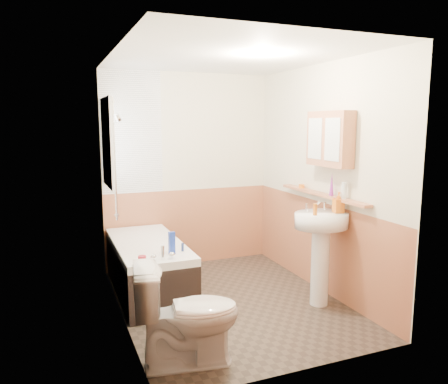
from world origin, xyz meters
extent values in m
plane|color=#2D2620|center=(0.00, 0.00, 0.00)|extent=(2.80, 2.80, 0.00)
plane|color=white|center=(0.00, 0.00, 2.50)|extent=(2.80, 2.80, 0.00)
cube|color=beige|center=(0.00, 1.41, 1.25)|extent=(2.20, 0.02, 2.50)
cube|color=beige|center=(0.00, -1.41, 1.25)|extent=(2.20, 0.02, 2.50)
cube|color=beige|center=(-1.11, 0.00, 1.25)|extent=(0.02, 2.80, 2.50)
cube|color=beige|center=(1.11, 0.00, 1.25)|extent=(0.02, 2.80, 2.50)
cube|color=#B46E49|center=(1.09, 0.00, 0.50)|extent=(0.01, 2.80, 1.00)
cube|color=#B46E49|center=(0.00, -1.39, 0.50)|extent=(2.20, 0.01, 1.00)
cube|color=#B46E49|center=(0.00, 1.39, 0.50)|extent=(2.20, 0.01, 1.00)
cube|color=white|center=(-1.09, 0.00, 1.25)|extent=(0.01, 2.80, 2.50)
cube|color=white|center=(-0.73, 1.39, 1.75)|extent=(0.75, 0.01, 1.50)
cube|color=white|center=(-1.07, 0.95, 1.65)|extent=(0.03, 0.79, 0.99)
cube|color=white|center=(-1.05, 0.95, 1.65)|extent=(0.01, 0.70, 0.90)
cube|color=white|center=(-1.05, 0.95, 1.65)|extent=(0.01, 0.04, 0.90)
cube|color=black|center=(-0.73, 0.58, 0.25)|extent=(0.70, 1.57, 0.50)
cube|color=white|center=(-0.73, 0.58, 0.54)|extent=(0.70, 1.57, 0.08)
cube|color=white|center=(-0.73, 0.58, 0.53)|extent=(0.56, 1.43, 0.04)
cylinder|color=silver|center=(-0.73, -0.10, 0.65)|extent=(0.04, 0.04, 0.14)
sphere|color=silver|center=(-0.82, -0.10, 0.62)|extent=(0.06, 0.06, 0.06)
sphere|color=silver|center=(-0.64, -0.10, 0.62)|extent=(0.06, 0.06, 0.06)
cylinder|color=silver|center=(-1.05, 0.58, 1.49)|extent=(0.02, 0.02, 1.28)
cylinder|color=silver|center=(-1.05, 0.58, 0.90)|extent=(0.05, 0.05, 0.02)
cylinder|color=silver|center=(-1.05, 0.58, 2.08)|extent=(0.05, 0.05, 0.02)
cylinder|color=silver|center=(-1.00, 0.58, 1.92)|extent=(0.07, 0.09, 0.09)
imported|color=white|center=(-0.76, -0.98, 0.40)|extent=(0.88, 0.58, 0.80)
cylinder|color=white|center=(0.84, -0.40, 0.39)|extent=(0.19, 0.19, 0.78)
ellipsoid|color=white|center=(0.84, -0.40, 0.89)|extent=(0.57, 0.46, 0.15)
cylinder|color=silver|center=(0.73, -0.30, 1.01)|extent=(0.03, 0.03, 0.08)
cylinder|color=silver|center=(0.95, -0.30, 1.01)|extent=(0.03, 0.03, 0.08)
cylinder|color=silver|center=(0.84, -0.32, 1.05)|extent=(0.02, 0.11, 0.09)
cube|color=#B46E49|center=(1.04, -0.10, 1.10)|extent=(0.10, 1.51, 0.03)
cube|color=#B46E49|center=(1.02, -0.25, 1.70)|extent=(0.15, 0.63, 0.57)
cube|color=silver|center=(0.94, -0.40, 1.70)|extent=(0.01, 0.24, 0.43)
cube|color=silver|center=(0.94, -0.09, 1.70)|extent=(0.01, 0.24, 0.43)
cylinder|color=silver|center=(1.04, -0.48, 1.20)|extent=(0.05, 0.05, 0.17)
cone|color=purple|center=(1.04, -0.27, 1.23)|extent=(0.06, 0.06, 0.24)
cylinder|color=orange|center=(1.04, 0.30, 1.14)|extent=(0.08, 0.08, 0.04)
imported|color=orange|center=(1.00, -0.46, 1.02)|extent=(0.14, 0.23, 0.10)
cylinder|color=orange|center=(0.71, -0.48, 1.03)|extent=(0.04, 0.04, 0.11)
cube|color=#19339E|center=(-0.60, 0.05, 0.69)|extent=(0.07, 0.05, 0.22)
cylinder|color=maroon|center=(-0.92, -0.06, 0.60)|extent=(0.08, 0.08, 0.05)
cylinder|color=navy|center=(-0.47, 0.10, 0.62)|extent=(0.03, 0.03, 0.08)
camera|label=1|loc=(-1.68, -4.03, 1.86)|focal=35.00mm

